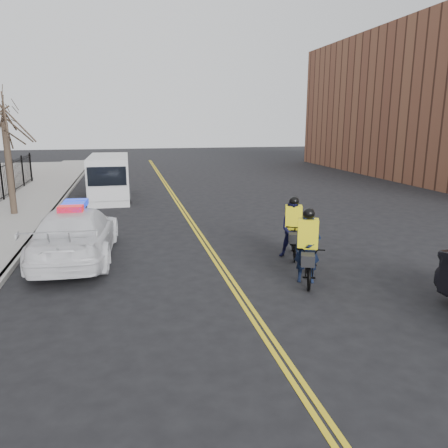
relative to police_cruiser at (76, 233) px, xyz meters
name	(u,v)px	position (x,y,z in m)	size (l,w,h in m)	color
ground	(230,281)	(4.20, -2.91, -0.82)	(120.00, 120.00, 0.00)	black
center_line_left	(186,218)	(4.12, 5.09, -0.81)	(0.10, 60.00, 0.01)	gold
center_line_right	(190,218)	(4.28, 5.09, -0.81)	(0.10, 60.00, 0.01)	gold
sidewalk	(6,225)	(-3.30, 5.09, -0.74)	(3.00, 60.00, 0.15)	gray
curb	(45,223)	(-1.80, 5.09, -0.74)	(0.20, 60.00, 0.15)	gray
street_tree	(6,137)	(-3.40, 7.09, 2.72)	(3.20, 3.20, 4.80)	#35291F
police_cruiser	(76,233)	(0.00, 0.00, 0.00)	(2.54, 5.69, 1.78)	white
cargo_van	(109,178)	(0.70, 10.81, 0.33)	(2.22, 5.65, 2.36)	silver
cyclist_near	(307,257)	(6.18, -3.42, -0.12)	(1.42, 2.17, 2.01)	black
cyclist_far	(293,234)	(6.62, -1.29, -0.05)	(1.13, 1.99, 1.94)	black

